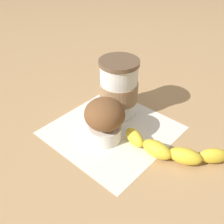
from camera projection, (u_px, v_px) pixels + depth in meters
name	position (u px, v px, depth m)	size (l,w,h in m)	color
ground_plane	(112.00, 130.00, 0.63)	(3.00, 3.00, 0.00)	tan
paper_napkin	(112.00, 130.00, 0.63)	(0.27, 0.27, 0.00)	white
coffee_cup	(119.00, 88.00, 0.65)	(0.10, 0.10, 0.15)	white
muffin	(105.00, 119.00, 0.58)	(0.09, 0.09, 0.10)	white
banana	(171.00, 150.00, 0.55)	(0.19, 0.15, 0.03)	yellow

